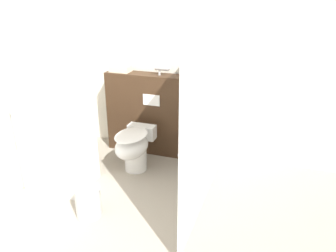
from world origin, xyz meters
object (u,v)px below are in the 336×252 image
(hair_drier, at_px, (163,68))
(waste_bin, at_px, (88,202))
(toilet, at_px, (134,147))
(sink_vanity, at_px, (59,141))

(hair_drier, bearing_deg, waste_bin, -98.40)
(toilet, relative_size, waste_bin, 2.14)
(sink_vanity, bearing_deg, waste_bin, -35.36)
(toilet, xyz_separation_m, waste_bin, (-0.06, -0.93, -0.16))
(sink_vanity, bearing_deg, hair_drier, 53.28)
(toilet, distance_m, waste_bin, 0.94)
(waste_bin, bearing_deg, sink_vanity, 144.64)
(sink_vanity, bearing_deg, toilet, 38.57)
(sink_vanity, distance_m, hair_drier, 1.49)
(toilet, relative_size, sink_vanity, 0.54)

